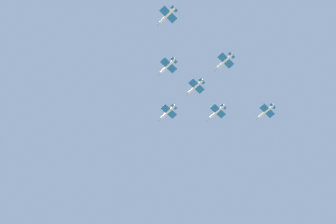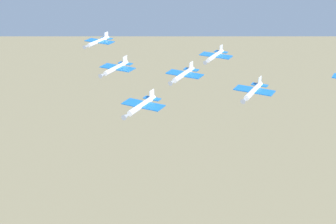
# 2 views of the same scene
# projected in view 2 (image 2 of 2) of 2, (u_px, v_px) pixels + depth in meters

# --- Properties ---
(jet_lead) EXTENTS (8.97, 12.22, 2.54)m
(jet_lead) POSITION_uv_depth(u_px,v_px,m) (141.00, 106.00, 99.12)
(jet_lead) COLOR white
(jet_port_inner) EXTENTS (8.97, 12.22, 2.54)m
(jet_port_inner) POSITION_uv_depth(u_px,v_px,m) (253.00, 91.00, 106.02)
(jet_port_inner) COLOR white
(jet_starboard_inner) EXTENTS (8.97, 12.22, 2.54)m
(jet_starboard_inner) POSITION_uv_depth(u_px,v_px,m) (116.00, 68.00, 121.25)
(jet_starboard_inner) COLOR white
(jet_port_outer) EXTENTS (8.97, 12.22, 2.54)m
(jet_port_outer) POSITION_uv_depth(u_px,v_px,m) (183.00, 75.00, 114.90)
(jet_port_outer) COLOR white
(jet_center_rear) EXTENTS (8.97, 12.22, 2.54)m
(jet_center_rear) POSITION_uv_depth(u_px,v_px,m) (98.00, 42.00, 143.30)
(jet_center_rear) COLOR white
(jet_port_trail) EXTENTS (8.97, 12.22, 2.54)m
(jet_port_trail) POSITION_uv_depth(u_px,v_px,m) (215.00, 56.00, 131.19)
(jet_port_trail) COLOR white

